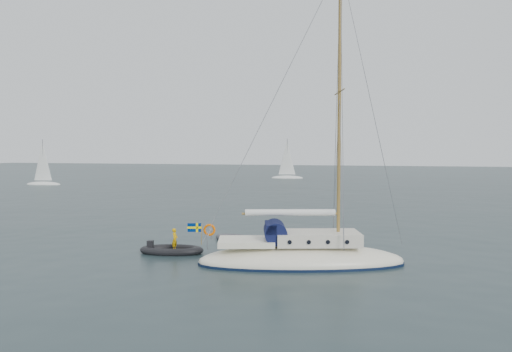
# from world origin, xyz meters

# --- Properties ---
(ground) EXTENTS (300.00, 300.00, 0.00)m
(ground) POSITION_xyz_m (0.00, 0.00, 0.00)
(ground) COLOR black
(ground) RESTS_ON ground
(sailboat) EXTENTS (10.60, 3.17, 15.10)m
(sailboat) POSITION_xyz_m (0.96, -2.85, 1.14)
(sailboat) COLOR white
(sailboat) RESTS_ON ground
(dinghy) EXTENTS (2.52, 1.14, 0.36)m
(dinghy) POSITION_xyz_m (-4.22, 2.42, 0.16)
(dinghy) COLOR #525258
(dinghy) RESTS_ON ground
(rib) EXTENTS (3.50, 1.59, 1.38)m
(rib) POSITION_xyz_m (-6.32, -2.03, 0.21)
(rib) COLOR black
(rib) RESTS_ON ground
(distant_yacht_c) EXTENTS (6.18, 3.29, 8.18)m
(distant_yacht_c) POSITION_xyz_m (-14.49, 68.24, 3.50)
(distant_yacht_c) COLOR white
(distant_yacht_c) RESTS_ON ground
(distant_yacht_a) EXTENTS (5.77, 3.08, 7.64)m
(distant_yacht_a) POSITION_xyz_m (-48.30, 40.68, 3.27)
(distant_yacht_a) COLOR white
(distant_yacht_a) RESTS_ON ground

